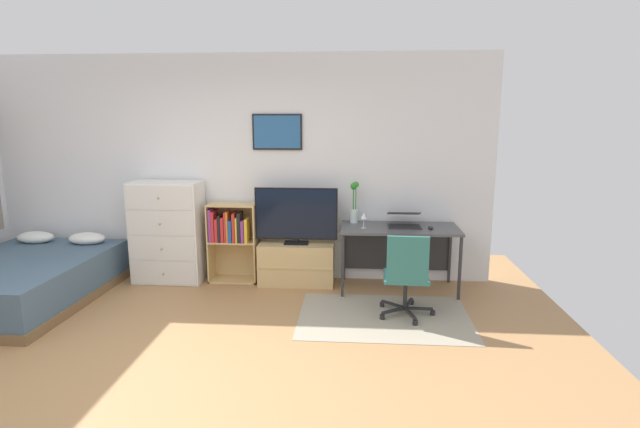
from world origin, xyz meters
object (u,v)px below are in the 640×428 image
object	(u,v)px
office_chair	(407,274)
laptop	(404,220)
computer_mouse	(431,228)
desk	(399,236)
television	(296,216)
dresser	(168,232)
bamboo_vase	(354,203)
tv_stand	(297,263)
wine_glass	(364,216)
bed	(23,280)
bookshelf	(231,235)

from	to	relation	value
office_chair	laptop	bearing A→B (deg)	89.44
computer_mouse	desk	bearing A→B (deg)	155.86
television	computer_mouse	xyz separation A→B (m)	(1.53, -0.17, -0.08)
dresser	office_chair	world-z (taller)	dresser
computer_mouse	bamboo_vase	bearing A→B (deg)	162.44
tv_stand	television	size ratio (longest dim) A/B	0.92
office_chair	laptop	xyz separation A→B (m)	(0.05, 0.90, 0.35)
tv_stand	television	xyz separation A→B (m)	(0.00, -0.02, 0.58)
tv_stand	wine_glass	xyz separation A→B (m)	(0.79, -0.21, 0.63)
bed	television	world-z (taller)	television
bed	bookshelf	size ratio (longest dim) A/B	2.13
bookshelf	desk	distance (m)	1.99
office_chair	laptop	world-z (taller)	laptop
wine_glass	bamboo_vase	bearing A→B (deg)	111.09
laptop	bookshelf	bearing A→B (deg)	177.59
tv_stand	computer_mouse	bearing A→B (deg)	-7.16
bamboo_vase	wine_glass	size ratio (longest dim) A/B	2.72
bed	computer_mouse	size ratio (longest dim) A/B	19.49
bed	computer_mouse	xyz separation A→B (m)	(4.41, 0.61, 0.52)
office_chair	laptop	distance (m)	0.96
tv_stand	dresser	bearing A→B (deg)	-179.44
tv_stand	bamboo_vase	bearing A→B (deg)	6.65
office_chair	wine_glass	xyz separation A→B (m)	(-0.42, 0.74, 0.42)
dresser	wine_glass	size ratio (longest dim) A/B	6.76
bookshelf	office_chair	distance (m)	2.23
dresser	television	xyz separation A→B (m)	(1.55, -0.01, 0.22)
dresser	television	distance (m)	1.57
bed	laptop	size ratio (longest dim) A/B	5.03
tv_stand	wine_glass	distance (m)	1.03
bed	office_chair	world-z (taller)	office_chair
dresser	tv_stand	world-z (taller)	dresser
bookshelf	desk	bearing A→B (deg)	-2.40
bed	desk	size ratio (longest dim) A/B	1.53
tv_stand	television	world-z (taller)	television
bed	computer_mouse	distance (m)	4.48
desk	office_chair	bearing A→B (deg)	-89.53
bookshelf	tv_stand	world-z (taller)	bookshelf
bed	computer_mouse	world-z (taller)	computer_mouse
tv_stand	bamboo_vase	xyz separation A→B (m)	(0.67, 0.08, 0.73)
bed	tv_stand	world-z (taller)	bed
laptop	computer_mouse	xyz separation A→B (m)	(0.28, -0.14, -0.05)
desk	wine_glass	world-z (taller)	wine_glass
dresser	computer_mouse	world-z (taller)	dresser
television	laptop	world-z (taller)	television
tv_stand	bamboo_vase	world-z (taller)	bamboo_vase
bed	laptop	bearing A→B (deg)	11.03
tv_stand	office_chair	bearing A→B (deg)	-38.27
desk	office_chair	xyz separation A→B (m)	(0.01, -0.91, -0.15)
computer_mouse	bamboo_vase	world-z (taller)	bamboo_vase
television	computer_mouse	distance (m)	1.54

